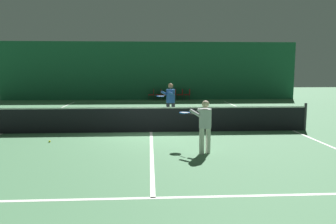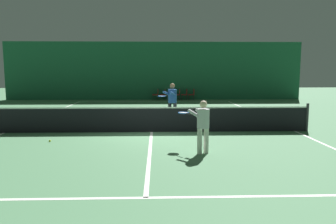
{
  "view_description": "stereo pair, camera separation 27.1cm",
  "coord_description": "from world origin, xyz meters",
  "px_view_note": "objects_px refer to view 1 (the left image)",
  "views": [
    {
      "loc": [
        -0.05,
        -12.17,
        2.35
      ],
      "look_at": [
        0.6,
        -0.76,
        0.86
      ],
      "focal_mm": 35.0,
      "sensor_mm": 36.0,
      "label": 1
    },
    {
      "loc": [
        0.22,
        -12.18,
        2.35
      ],
      "look_at": [
        0.6,
        -0.76,
        0.86
      ],
      "focal_mm": 35.0,
      "sensor_mm": 36.0,
      "label": 2
    }
  ],
  "objects_px": {
    "player_far": "(170,99)",
    "courtside_chair_5": "(188,94)",
    "player_near": "(204,123)",
    "courtside_chair_0": "(152,94)",
    "tennis_net": "(151,119)",
    "courtside_chair_4": "(181,94)",
    "courtside_chair_2": "(167,94)",
    "courtside_chair_3": "(174,94)",
    "tennis_ball": "(50,141)",
    "courtside_chair_1": "(159,94)"
  },
  "relations": [
    {
      "from": "courtside_chair_1",
      "to": "courtside_chair_2",
      "type": "relative_size",
      "value": 1.0
    },
    {
      "from": "tennis_net",
      "to": "player_far",
      "type": "height_order",
      "value": "player_far"
    },
    {
      "from": "player_far",
      "to": "courtside_chair_2",
      "type": "xyz_separation_m",
      "value": [
        0.37,
        10.35,
        -0.52
      ]
    },
    {
      "from": "tennis_net",
      "to": "courtside_chair_1",
      "type": "relative_size",
      "value": 14.29
    },
    {
      "from": "tennis_net",
      "to": "courtside_chair_3",
      "type": "distance_m",
      "value": 13.09
    },
    {
      "from": "tennis_net",
      "to": "courtside_chair_5",
      "type": "bearing_deg",
      "value": 77.29
    },
    {
      "from": "courtside_chair_1",
      "to": "courtside_chair_2",
      "type": "distance_m",
      "value": 0.55
    },
    {
      "from": "courtside_chair_5",
      "to": "courtside_chair_2",
      "type": "bearing_deg",
      "value": -90.0
    },
    {
      "from": "player_near",
      "to": "courtside_chair_5",
      "type": "distance_m",
      "value": 16.25
    },
    {
      "from": "player_far",
      "to": "courtside_chair_5",
      "type": "bearing_deg",
      "value": -161.65
    },
    {
      "from": "courtside_chair_4",
      "to": "courtside_chair_5",
      "type": "xyz_separation_m",
      "value": [
        0.55,
        0.0,
        0.0
      ]
    },
    {
      "from": "courtside_chair_0",
      "to": "courtside_chair_2",
      "type": "xyz_separation_m",
      "value": [
        1.11,
        0.0,
        0.0
      ]
    },
    {
      "from": "courtside_chair_1",
      "to": "tennis_ball",
      "type": "height_order",
      "value": "courtside_chair_1"
    },
    {
      "from": "courtside_chair_5",
      "to": "courtside_chair_0",
      "type": "bearing_deg",
      "value": -90.0
    },
    {
      "from": "tennis_net",
      "to": "courtside_chair_0",
      "type": "xyz_separation_m",
      "value": [
        0.15,
        12.96,
        -0.03
      ]
    },
    {
      "from": "player_far",
      "to": "tennis_ball",
      "type": "bearing_deg",
      "value": -15.48
    },
    {
      "from": "courtside_chair_3",
      "to": "courtside_chair_2",
      "type": "bearing_deg",
      "value": -90.0
    },
    {
      "from": "courtside_chair_2",
      "to": "courtside_chair_4",
      "type": "distance_m",
      "value": 1.11
    },
    {
      "from": "player_far",
      "to": "courtside_chair_0",
      "type": "distance_m",
      "value": 10.39
    },
    {
      "from": "courtside_chair_5",
      "to": "player_near",
      "type": "bearing_deg",
      "value": -5.14
    },
    {
      "from": "player_near",
      "to": "courtside_chair_0",
      "type": "xyz_separation_m",
      "value": [
        -1.32,
        16.18,
        -0.39
      ]
    },
    {
      "from": "tennis_ball",
      "to": "courtside_chair_3",
      "type": "bearing_deg",
      "value": 70.62
    },
    {
      "from": "player_near",
      "to": "courtside_chair_2",
      "type": "bearing_deg",
      "value": -30.5
    },
    {
      "from": "courtside_chair_0",
      "to": "courtside_chair_1",
      "type": "xyz_separation_m",
      "value": [
        0.55,
        0.0,
        0.0
      ]
    },
    {
      "from": "player_far",
      "to": "courtside_chair_3",
      "type": "bearing_deg",
      "value": -155.64
    },
    {
      "from": "courtside_chair_3",
      "to": "tennis_ball",
      "type": "xyz_separation_m",
      "value": [
        -5.11,
        -14.54,
        -0.45
      ]
    },
    {
      "from": "courtside_chair_5",
      "to": "tennis_ball",
      "type": "xyz_separation_m",
      "value": [
        -6.22,
        -14.54,
        -0.45
      ]
    },
    {
      "from": "courtside_chair_0",
      "to": "courtside_chair_4",
      "type": "xyz_separation_m",
      "value": [
        2.22,
        0.0,
        0.0
      ]
    },
    {
      "from": "player_far",
      "to": "courtside_chair_3",
      "type": "height_order",
      "value": "player_far"
    },
    {
      "from": "courtside_chair_4",
      "to": "courtside_chair_5",
      "type": "height_order",
      "value": "same"
    },
    {
      "from": "player_near",
      "to": "courtside_chair_4",
      "type": "distance_m",
      "value": 16.21
    },
    {
      "from": "player_near",
      "to": "courtside_chair_3",
      "type": "bearing_deg",
      "value": -32.46
    },
    {
      "from": "courtside_chair_5",
      "to": "tennis_net",
      "type": "bearing_deg",
      "value": -12.71
    },
    {
      "from": "tennis_net",
      "to": "courtside_chair_1",
      "type": "bearing_deg",
      "value": 86.88
    },
    {
      "from": "player_near",
      "to": "courtside_chair_0",
      "type": "bearing_deg",
      "value": -26.58
    },
    {
      "from": "tennis_net",
      "to": "courtside_chair_3",
      "type": "relative_size",
      "value": 14.29
    },
    {
      "from": "tennis_ball",
      "to": "courtside_chair_5",
      "type": "bearing_deg",
      "value": 66.83
    },
    {
      "from": "player_far",
      "to": "tennis_ball",
      "type": "height_order",
      "value": "player_far"
    },
    {
      "from": "player_far",
      "to": "courtside_chair_0",
      "type": "height_order",
      "value": "player_far"
    },
    {
      "from": "courtside_chair_4",
      "to": "tennis_ball",
      "type": "height_order",
      "value": "courtside_chair_4"
    },
    {
      "from": "courtside_chair_2",
      "to": "tennis_ball",
      "type": "distance_m",
      "value": 15.25
    },
    {
      "from": "player_far",
      "to": "courtside_chair_5",
      "type": "height_order",
      "value": "player_far"
    },
    {
      "from": "courtside_chair_0",
      "to": "courtside_chair_5",
      "type": "relative_size",
      "value": 1.0
    },
    {
      "from": "courtside_chair_4",
      "to": "courtside_chair_1",
      "type": "bearing_deg",
      "value": -90.0
    },
    {
      "from": "player_far",
      "to": "courtside_chair_5",
      "type": "relative_size",
      "value": 2.05
    },
    {
      "from": "courtside_chair_1",
      "to": "courtside_chair_3",
      "type": "xyz_separation_m",
      "value": [
        1.11,
        0.0,
        0.0
      ]
    },
    {
      "from": "courtside_chair_0",
      "to": "courtside_chair_4",
      "type": "bearing_deg",
      "value": 90.0
    },
    {
      "from": "courtside_chair_1",
      "to": "courtside_chair_5",
      "type": "height_order",
      "value": "same"
    },
    {
      "from": "courtside_chair_2",
      "to": "courtside_chair_4",
      "type": "xyz_separation_m",
      "value": [
        1.11,
        0.0,
        0.0
      ]
    },
    {
      "from": "courtside_chair_1",
      "to": "courtside_chair_3",
      "type": "bearing_deg",
      "value": 90.0
    }
  ]
}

